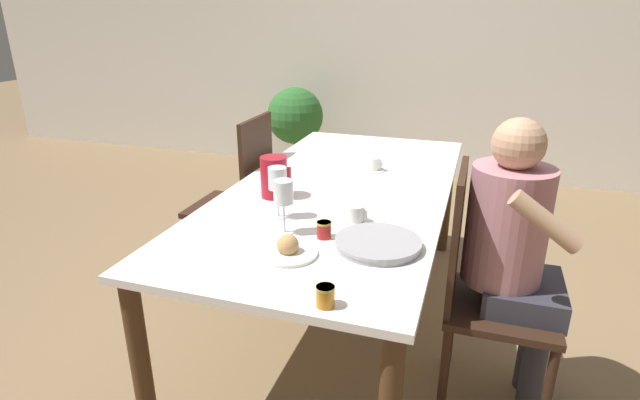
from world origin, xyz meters
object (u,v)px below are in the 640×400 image
(jam_jar_amber, at_px, (325,295))
(jam_jar_red, at_px, (324,229))
(chair_opposite, at_px, (240,197))
(chair_person_side, at_px, (482,287))
(person_seated, at_px, (514,244))
(teacup_near_person, at_px, (355,215))
(wine_glass_water, at_px, (283,194))
(bread_plate, at_px, (288,249))
(potted_plant, at_px, (295,119))
(serving_tray, at_px, (378,243))
(red_pitcher, at_px, (274,177))
(teacup_across, at_px, (374,165))
(wine_glass_juice, at_px, (277,181))

(jam_jar_amber, height_order, jam_jar_red, same)
(jam_jar_red, bearing_deg, chair_opposite, 133.02)
(chair_person_side, xyz_separation_m, chair_opposite, (-1.37, 0.62, 0.00))
(person_seated, height_order, jam_jar_red, person_seated)
(chair_person_side, height_order, teacup_near_person, chair_person_side)
(person_seated, bearing_deg, chair_opposite, -112.06)
(wine_glass_water, xyz_separation_m, jam_jar_red, (0.16, 0.01, -0.12))
(teacup_near_person, xyz_separation_m, bread_plate, (-0.15, -0.35, -0.01))
(person_seated, xyz_separation_m, potted_plant, (-1.88, 2.60, -0.15))
(chair_person_side, xyz_separation_m, jam_jar_red, (-0.59, -0.21, 0.26))
(teacup_near_person, relative_size, serving_tray, 0.39)
(serving_tray, height_order, jam_jar_red, jam_jar_red)
(red_pitcher, distance_m, jam_jar_red, 0.50)
(red_pitcher, height_order, bread_plate, red_pitcher)
(wine_glass_water, distance_m, jam_jar_amber, 0.54)
(teacup_near_person, relative_size, teacup_across, 1.00)
(chair_opposite, height_order, wine_glass_water, chair_opposite)
(chair_person_side, bearing_deg, serving_tray, -58.84)
(wine_glass_water, xyz_separation_m, wine_glass_juice, (-0.08, 0.14, -0.00))
(person_seated, bearing_deg, serving_tray, -61.18)
(chair_person_side, height_order, bread_plate, chair_person_side)
(wine_glass_water, bearing_deg, bread_plate, -64.30)
(teacup_near_person, bearing_deg, wine_glass_juice, -171.44)
(jam_jar_red, bearing_deg, red_pitcher, 134.73)
(red_pitcher, xyz_separation_m, wine_glass_juice, (0.11, -0.22, 0.06))
(chair_opposite, xyz_separation_m, red_pitcher, (0.43, -0.48, 0.32))
(person_seated, bearing_deg, wine_glass_juice, -83.06)
(wine_glass_water, height_order, jam_jar_amber, wine_glass_water)
(wine_glass_juice, xyz_separation_m, potted_plant, (-0.96, 2.72, -0.34))
(person_seated, distance_m, red_pitcher, 1.04)
(chair_opposite, relative_size, teacup_across, 8.06)
(chair_person_side, distance_m, teacup_near_person, 0.57)
(chair_opposite, distance_m, wine_glass_juice, 0.97)
(teacup_near_person, bearing_deg, chair_opposite, 142.42)
(chair_opposite, bearing_deg, jam_jar_red, -136.98)
(teacup_near_person, bearing_deg, bread_plate, -113.35)
(bread_plate, bearing_deg, person_seated, 28.66)
(person_seated, bearing_deg, teacup_across, -132.76)
(teacup_across, distance_m, bread_plate, 1.05)
(teacup_near_person, bearing_deg, jam_jar_red, -112.68)
(bread_plate, bearing_deg, jam_jar_red, 65.97)
(jam_jar_red, bearing_deg, teacup_across, 90.30)
(bread_plate, bearing_deg, jam_jar_amber, -50.44)
(jam_jar_amber, bearing_deg, bread_plate, 129.56)
(person_seated, bearing_deg, jam_jar_red, -70.39)
(chair_opposite, relative_size, serving_tray, 3.17)
(chair_person_side, distance_m, jam_jar_amber, 0.83)
(jam_jar_red, bearing_deg, wine_glass_water, -178.03)
(chair_person_side, xyz_separation_m, wine_glass_water, (-0.74, -0.22, 0.38))
(chair_opposite, relative_size, wine_glass_juice, 4.64)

